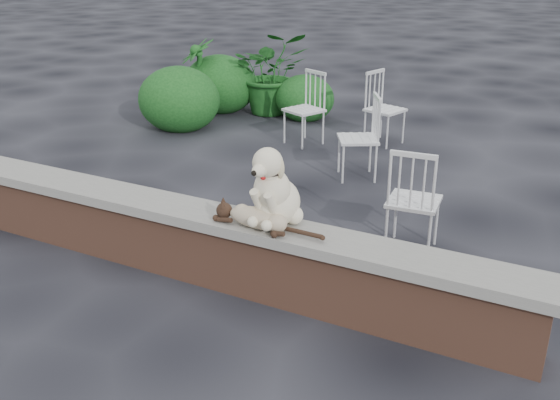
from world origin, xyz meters
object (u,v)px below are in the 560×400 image
at_px(cat, 258,217).
at_px(chair_d, 358,137).
at_px(chair_b, 304,109).
at_px(potted_plant_a, 272,73).
at_px(potted_plant_b, 199,77).
at_px(dog, 278,183).
at_px(chair_e, 385,108).
at_px(chair_c, 414,199).

distance_m(cat, chair_d, 2.81).
bearing_deg(chair_b, cat, -45.95).
height_order(chair_b, potted_plant_a, potted_plant_a).
relative_size(cat, chair_b, 1.09).
height_order(chair_b, potted_plant_b, potted_plant_b).
xyz_separation_m(chair_b, potted_plant_a, (-1.13, 1.21, 0.16)).
height_order(dog, cat, dog).
bearing_deg(potted_plant_a, dog, -61.24).
xyz_separation_m(chair_b, potted_plant_b, (-2.09, 0.68, 0.10)).
height_order(chair_b, chair_e, same).
xyz_separation_m(cat, potted_plant_b, (-3.48, 4.35, -0.10)).
bearing_deg(dog, chair_b, 117.87).
bearing_deg(chair_c, dog, 54.19).
relative_size(dog, chair_e, 0.65).
xyz_separation_m(potted_plant_a, potted_plant_b, (-0.96, -0.53, -0.06)).
relative_size(chair_e, potted_plant_b, 0.82).
distance_m(dog, chair_c, 1.41).
height_order(cat, potted_plant_a, potted_plant_a).
distance_m(cat, potted_plant_a, 5.49).
bearing_deg(cat, chair_e, 101.46).
distance_m(cat, chair_c, 1.53).
bearing_deg(potted_plant_a, potted_plant_b, -150.90).
relative_size(chair_c, potted_plant_b, 0.82).
height_order(chair_e, potted_plant_b, potted_plant_b).
distance_m(chair_c, potted_plant_b, 5.22).
relative_size(cat, chair_c, 1.09).
distance_m(dog, chair_b, 3.83).
xyz_separation_m(cat, potted_plant_a, (-2.52, 4.88, -0.04)).
bearing_deg(chair_d, chair_c, 6.44).
bearing_deg(chair_e, chair_c, -139.97).
bearing_deg(chair_d, dog, -21.34).
distance_m(chair_d, potted_plant_b, 3.54).
xyz_separation_m(cat, chair_d, (-0.30, 2.78, -0.20)).
bearing_deg(dog, potted_plant_b, 135.52).
height_order(cat, chair_e, chair_e).
bearing_deg(cat, dog, 67.16).
height_order(chair_e, chair_c, same).
xyz_separation_m(dog, chair_d, (-0.38, 2.63, -0.42)).
bearing_deg(chair_b, chair_d, -15.82).
distance_m(chair_b, chair_c, 3.19).
relative_size(chair_b, potted_plant_a, 0.75).
relative_size(cat, chair_e, 1.09).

